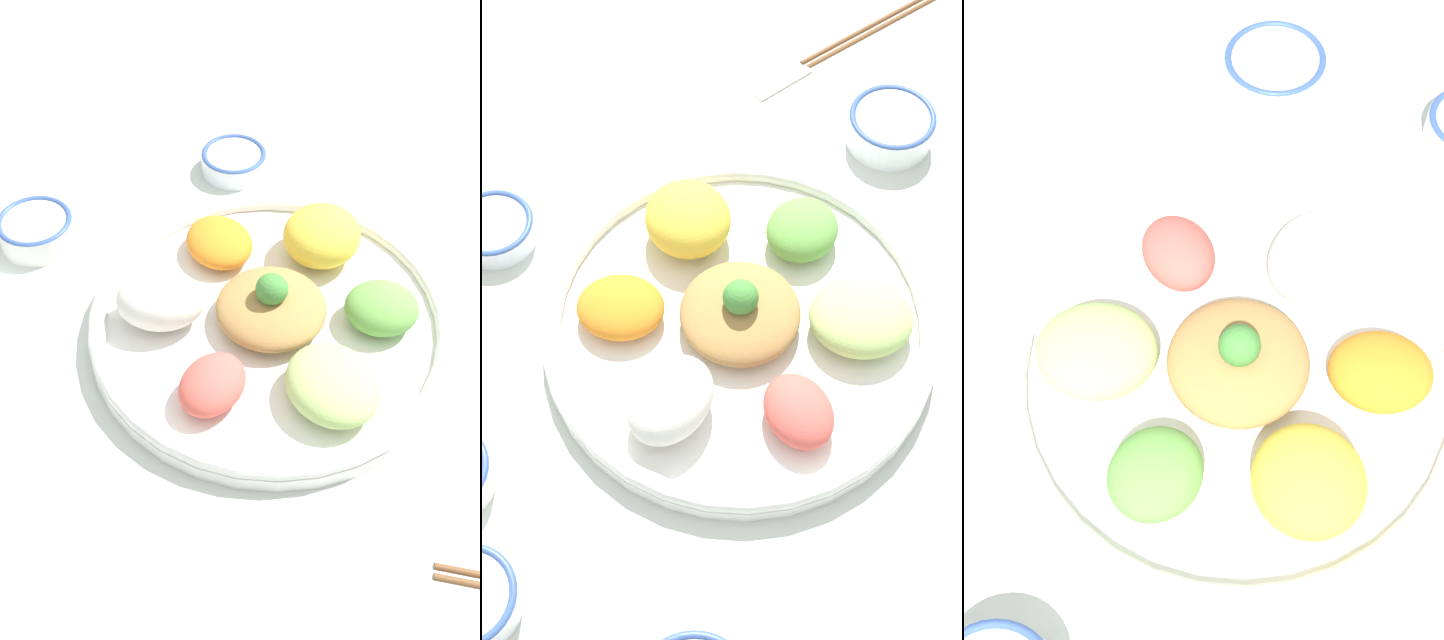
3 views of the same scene
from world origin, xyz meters
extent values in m
plane|color=silver|center=(0.00, 0.00, 0.00)|extent=(2.40, 2.40, 0.00)
cylinder|color=white|center=(0.01, -0.03, 0.01)|extent=(0.41, 0.41, 0.02)
torus|color=white|center=(0.01, -0.03, 0.03)|extent=(0.41, 0.41, 0.02)
ellipsoid|color=#6BAD4C|center=(-0.11, -0.05, 0.04)|extent=(0.10, 0.09, 0.05)
ellipsoid|color=yellow|center=(-0.03, -0.15, 0.05)|extent=(0.12, 0.12, 0.06)
ellipsoid|color=orange|center=(0.09, -0.13, 0.04)|extent=(0.12, 0.12, 0.04)
ellipsoid|color=white|center=(0.14, -0.01, 0.05)|extent=(0.11, 0.09, 0.06)
ellipsoid|color=#E55B51|center=(0.06, 0.08, 0.04)|extent=(0.09, 0.10, 0.04)
ellipsoid|color=#B7DB7A|center=(-0.07, 0.06, 0.04)|extent=(0.14, 0.14, 0.05)
ellipsoid|color=#AD7F47|center=(0.01, -0.03, 0.04)|extent=(0.12, 0.12, 0.04)
sphere|color=#478E3D|center=(0.01, -0.03, 0.07)|extent=(0.04, 0.04, 0.04)
cylinder|color=white|center=(0.31, 0.19, 0.02)|extent=(0.11, 0.11, 0.03)
torus|color=#38569E|center=(0.31, 0.19, 0.03)|extent=(0.11, 0.11, 0.01)
cylinder|color=#DBB251|center=(0.31, 0.19, 0.03)|extent=(0.09, 0.09, 0.00)
cube|color=beige|center=(0.12, 0.45, 0.00)|extent=(0.07, 0.06, 0.01)
ellipsoid|color=beige|center=(0.08, 0.41, 0.00)|extent=(0.05, 0.05, 0.01)
camera|label=1|loc=(-0.06, 0.52, 0.67)|focal=42.00mm
camera|label=2|loc=(0.36, 0.27, 0.83)|focal=50.00mm
camera|label=3|loc=(-0.25, -0.24, 0.74)|focal=50.00mm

